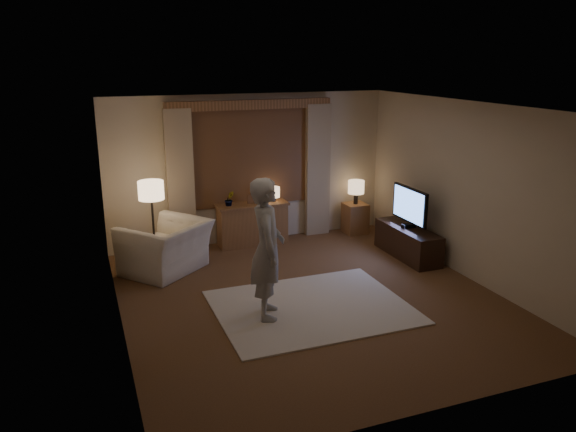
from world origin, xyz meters
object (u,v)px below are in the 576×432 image
tv_stand (408,242)px  person (267,249)px  armchair (166,247)px  sideboard (252,225)px  side_table (355,218)px

tv_stand → person: size_ratio=0.78×
armchair → tv_stand: (3.84, -0.75, -0.14)m
tv_stand → person: person is taller
sideboard → armchair: armchair is taller
sideboard → armchair: 1.81m
armchair → side_table: size_ratio=2.13×
armchair → person: bearing=75.0°
side_table → tv_stand: 1.49m
sideboard → armchair: size_ratio=1.01×
tv_stand → sideboard: bearing=145.3°
armchair → person: 2.31m
sideboard → tv_stand: (2.21, -1.53, -0.10)m
side_table → tv_stand: bearing=-82.0°
side_table → person: (-2.67, -2.77, 0.64)m
person → side_table: bearing=-27.6°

